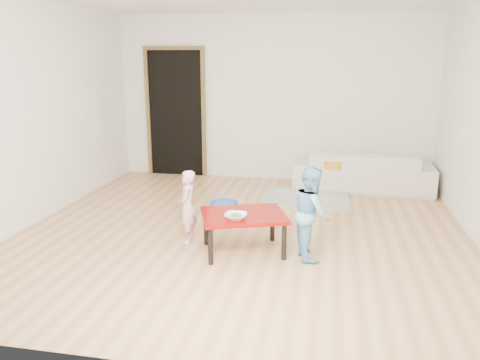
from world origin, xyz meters
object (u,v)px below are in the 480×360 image
(bowl, at_px, (236,216))
(child_pink, at_px, (187,207))
(child_blue, at_px, (311,213))
(red_table, at_px, (243,233))
(basin, at_px, (224,206))
(sofa, at_px, (362,171))

(bowl, xyz_separation_m, child_pink, (-0.59, 0.33, -0.04))
(bowl, xyz_separation_m, child_blue, (0.71, 0.18, 0.02))
(red_table, distance_m, basin, 1.37)
(child_pink, bearing_deg, red_table, 67.76)
(red_table, xyz_separation_m, child_pink, (-0.63, 0.15, 0.19))
(red_table, height_order, child_blue, child_blue)
(red_table, relative_size, basin, 2.23)
(red_table, height_order, child_pink, child_pink)
(bowl, bearing_deg, child_blue, 14.49)
(child_pink, height_order, child_blue, child_blue)
(child_pink, bearing_deg, bowl, 52.35)
(child_blue, bearing_deg, basin, 27.16)
(sofa, bearing_deg, child_pink, 53.72)
(basin, bearing_deg, child_blue, -47.24)
(child_blue, bearing_deg, child_pink, 68.09)
(sofa, height_order, child_pink, child_pink)
(bowl, bearing_deg, basin, 107.30)
(sofa, bearing_deg, red_table, 65.36)
(bowl, bearing_deg, red_table, 75.83)
(red_table, bearing_deg, sofa, 63.59)
(sofa, height_order, red_table, sofa)
(child_pink, bearing_deg, sofa, 133.41)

